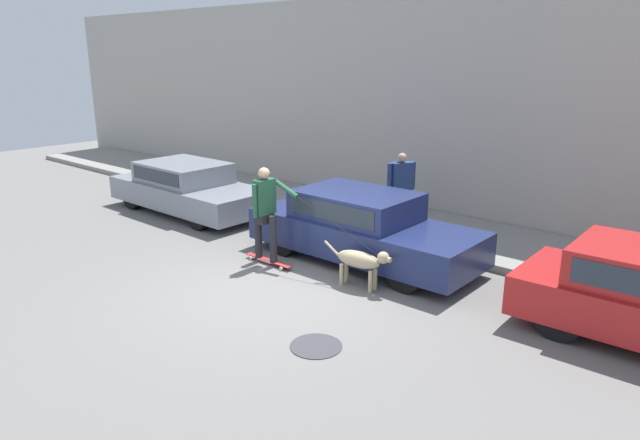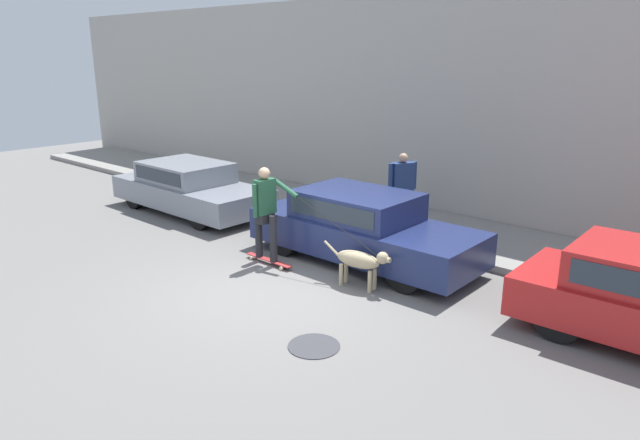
% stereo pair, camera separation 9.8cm
% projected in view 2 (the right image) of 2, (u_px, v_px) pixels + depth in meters
% --- Properties ---
extents(ground_plane, '(36.00, 36.00, 0.00)m').
position_uv_depth(ground_plane, '(274.00, 290.00, 9.36)').
color(ground_plane, slate).
extents(back_wall, '(32.00, 0.30, 5.10)m').
position_uv_depth(back_wall, '(457.00, 108.00, 12.86)').
color(back_wall, '#ADA89E').
rests_on(back_wall, ground_plane).
extents(sidewalk_curb, '(30.00, 2.59, 0.14)m').
position_uv_depth(sidewalk_curb, '(417.00, 227.00, 12.50)').
color(sidewalk_curb, gray).
rests_on(sidewalk_curb, ground_plane).
extents(parked_car_0, '(4.36, 1.78, 1.21)m').
position_uv_depth(parked_car_0, '(190.00, 188.00, 13.87)').
color(parked_car_0, black).
rests_on(parked_car_0, ground_plane).
extents(parked_car_1, '(4.42, 1.68, 1.31)m').
position_uv_depth(parked_car_1, '(362.00, 228.00, 10.52)').
color(parked_car_1, black).
rests_on(parked_car_1, ground_plane).
extents(dog, '(1.28, 0.35, 0.71)m').
position_uv_depth(dog, '(360.00, 261.00, 9.32)').
color(dog, tan).
rests_on(dog, ground_plane).
extents(skateboarder, '(2.92, 0.57, 1.80)m').
position_uv_depth(skateboarder, '(266.00, 210.00, 10.26)').
color(skateboarder, beige).
rests_on(skateboarder, ground_plane).
extents(pedestrian_with_bag, '(0.43, 0.69, 1.63)m').
position_uv_depth(pedestrian_with_bag, '(402.00, 188.00, 11.88)').
color(pedestrian_with_bag, '#3D4760').
rests_on(pedestrian_with_bag, sidewalk_curb).
extents(manhole_cover, '(0.70, 0.70, 0.01)m').
position_uv_depth(manhole_cover, '(314.00, 346.00, 7.55)').
color(manhole_cover, '#38383D').
rests_on(manhole_cover, ground_plane).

